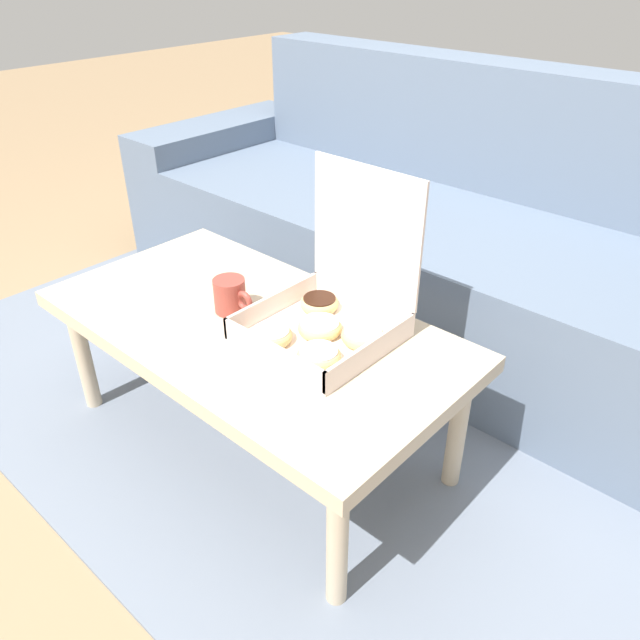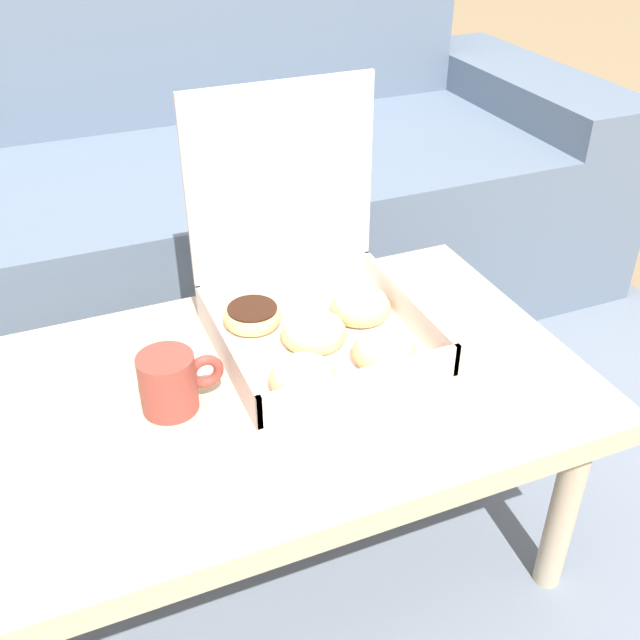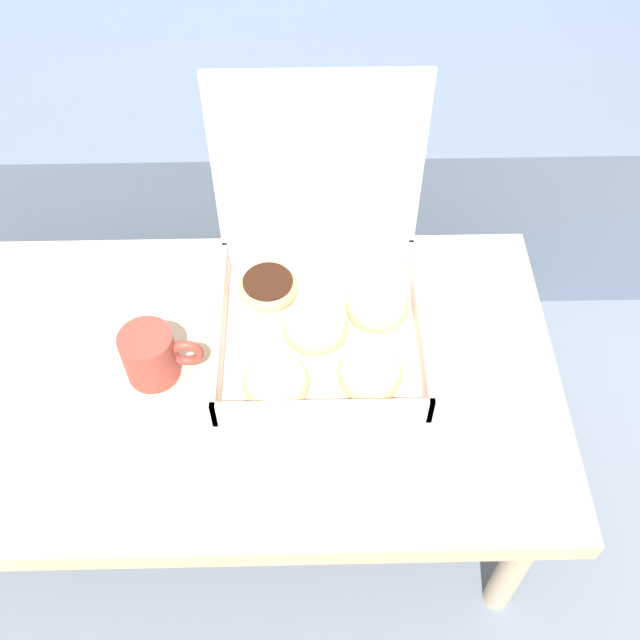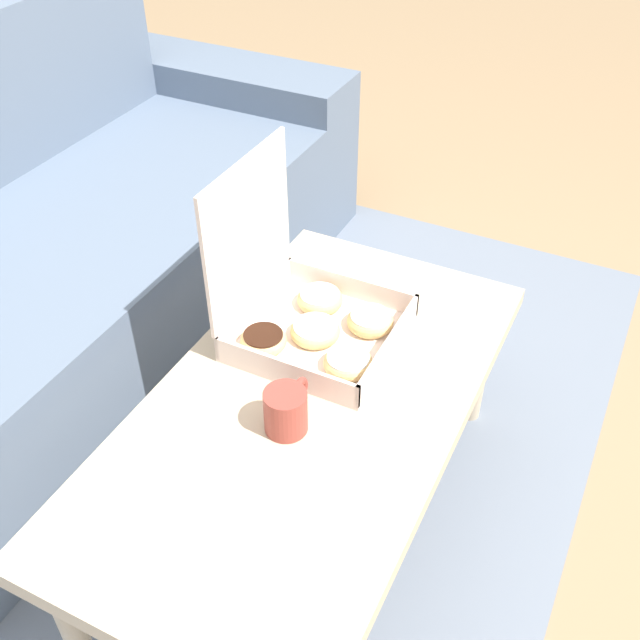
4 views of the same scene
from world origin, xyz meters
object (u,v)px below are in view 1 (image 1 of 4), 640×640
object	(u,v)px
couch	(446,244)
coffee_table	(252,335)
pastry_box	(328,313)
coffee_mug	(231,296)

from	to	relation	value
couch	coffee_table	size ratio (longest dim) A/B	2.31
couch	pastry_box	world-z (taller)	couch
coffee_table	coffee_mug	xyz separation A→B (m)	(-0.07, 0.00, 0.08)
couch	coffee_mug	bearing A→B (deg)	-94.62
pastry_box	coffee_mug	world-z (taller)	pastry_box
coffee_table	pastry_box	bearing A→B (deg)	25.53
coffee_mug	couch	bearing A→B (deg)	85.38
couch	pastry_box	xyz separation A→B (m)	(0.18, -0.81, 0.16)
pastry_box	coffee_table	bearing A→B (deg)	-154.47
couch	coffee_table	world-z (taller)	couch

